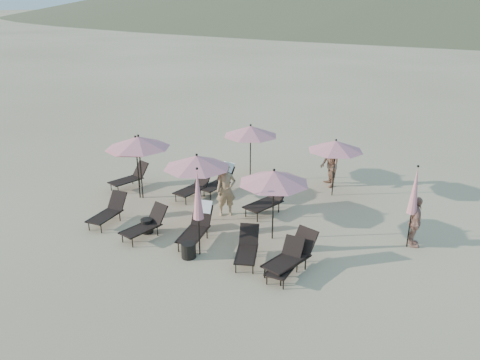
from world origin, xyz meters
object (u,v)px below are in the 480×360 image
at_px(umbrella_open_2, 274,177).
at_px(side_table_1, 189,250).
at_px(lounger_6, 130,177).
at_px(umbrella_open_5, 139,142).
at_px(beachgoer_a, 226,190).
at_px(beachgoer_b, 330,165).
at_px(lounger_1, 146,224).
at_px(umbrella_open_4, 336,146).
at_px(lounger_5, 286,261).
at_px(lounger_9, 268,200).
at_px(lounger_0, 109,211).
at_px(lounger_8, 219,180).
at_px(umbrella_open_1, 197,162).
at_px(lounger_3, 247,248).
at_px(umbrella_open_3, 251,131).
at_px(side_table_0, 147,226).
at_px(lounger_2, 197,225).
at_px(beachgoer_c, 415,222).
at_px(lounger_7, 194,186).
at_px(umbrella_closed_0, 198,195).
at_px(lounger_4, 292,255).
at_px(umbrella_closed_1, 415,191).
at_px(umbrella_open_0, 136,143).

height_order(umbrella_open_2, side_table_1, umbrella_open_2).
relative_size(lounger_6, umbrella_open_5, 0.69).
distance_m(lounger_6, beachgoer_a, 4.78).
height_order(lounger_6, side_table_1, lounger_6).
bearing_deg(beachgoer_b, lounger_1, -64.11).
bearing_deg(umbrella_open_4, beachgoer_a, -130.26).
height_order(lounger_5, lounger_9, lounger_9).
xyz_separation_m(lounger_0, beachgoer_b, (5.75, 6.63, 0.47)).
distance_m(umbrella_open_2, beachgoer_a, 2.61).
bearing_deg(beachgoer_b, lounger_8, -90.04).
relative_size(lounger_6, umbrella_open_1, 0.72).
height_order(lounger_3, umbrella_open_3, umbrella_open_3).
distance_m(lounger_3, umbrella_open_5, 6.39).
bearing_deg(lounger_0, lounger_1, -11.26).
distance_m(side_table_0, beachgoer_b, 7.87).
height_order(lounger_2, side_table_1, lounger_2).
bearing_deg(lounger_0, lounger_2, 1.73).
relative_size(lounger_3, beachgoer_c, 1.01).
height_order(side_table_0, beachgoer_a, beachgoer_a).
bearing_deg(lounger_7, umbrella_closed_0, -45.80).
xyz_separation_m(lounger_4, beachgoer_c, (2.86, 2.97, 0.33)).
bearing_deg(lounger_1, umbrella_closed_1, 35.16).
relative_size(lounger_5, side_table_1, 3.34).
relative_size(umbrella_closed_0, beachgoer_a, 1.45).
distance_m(lounger_2, umbrella_closed_1, 6.65).
distance_m(lounger_7, lounger_9, 3.09).
height_order(lounger_9, side_table_0, lounger_9).
distance_m(umbrella_closed_0, side_table_0, 2.87).
distance_m(umbrella_open_5, umbrella_closed_1, 9.71).
xyz_separation_m(lounger_2, beachgoer_a, (-0.05, 2.06, 0.43)).
height_order(lounger_8, umbrella_open_0, umbrella_open_0).
distance_m(lounger_8, umbrella_open_0, 3.54).
bearing_deg(lounger_5, lounger_3, 173.31).
xyz_separation_m(side_table_0, beachgoer_a, (1.68, 2.35, 0.71)).
xyz_separation_m(lounger_8, umbrella_open_2, (3.40, -2.74, 1.59)).
bearing_deg(umbrella_open_0, beachgoer_b, 35.34).
distance_m(lounger_1, beachgoer_a, 3.05).
bearing_deg(umbrella_open_1, lounger_8, 103.12).
height_order(lounger_5, lounger_6, lounger_6).
bearing_deg(umbrella_open_4, umbrella_closed_1, -43.09).
xyz_separation_m(lounger_0, beachgoer_a, (3.28, 2.34, 0.52)).
relative_size(lounger_6, lounger_7, 1.00).
bearing_deg(umbrella_open_0, beachgoer_c, 3.63).
relative_size(lounger_0, lounger_5, 1.05).
bearing_deg(side_table_1, umbrella_open_4, 69.11).
distance_m(umbrella_open_3, umbrella_open_5, 4.60).
xyz_separation_m(lounger_6, umbrella_closed_0, (5.30, -3.44, 1.48)).
relative_size(lounger_2, umbrella_open_0, 0.73).
bearing_deg(lounger_4, lounger_6, 176.16).
xyz_separation_m(lounger_0, umbrella_open_3, (2.58, 5.84, 1.72)).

